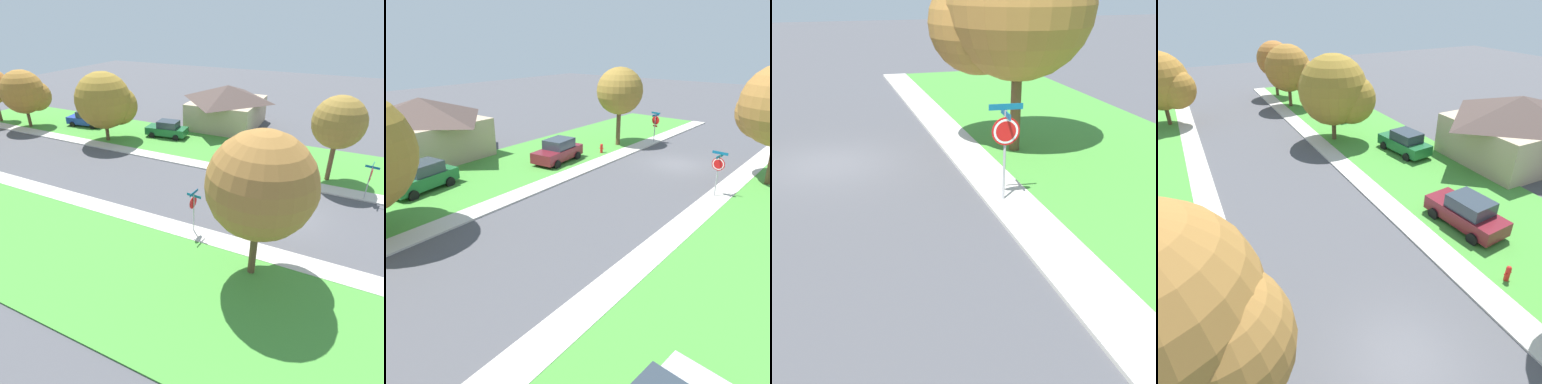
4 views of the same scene
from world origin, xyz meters
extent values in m
plane|color=#4C4C51|center=(0.00, 0.00, 0.00)|extent=(120.00, 120.00, 0.00)
cube|color=beige|center=(4.70, 12.00, 0.05)|extent=(1.40, 56.00, 0.10)
cube|color=#479338|center=(9.40, 12.00, 0.04)|extent=(8.00, 56.00, 0.08)
cube|color=beige|center=(-4.70, 12.00, 0.05)|extent=(1.40, 56.00, 0.10)
cylinder|color=#9E9EA3|center=(4.32, -4.57, 1.30)|extent=(0.07, 0.07, 2.60)
cylinder|color=red|center=(4.31, -4.62, 2.05)|extent=(0.75, 0.15, 0.76)
cylinder|color=white|center=(4.30, -4.64, 2.05)|extent=(0.66, 0.11, 0.67)
cylinder|color=red|center=(4.30, -4.65, 2.05)|extent=(0.54, 0.09, 0.55)
cube|color=#0F5B84|center=(4.32, -4.57, 2.69)|extent=(0.91, 0.17, 0.16)
cube|color=#0F5B84|center=(4.32, -4.57, 2.50)|extent=(0.17, 0.91, 0.16)
cube|color=red|center=(4.31, -4.62, 1.55)|extent=(0.44, 0.09, 0.14)
cylinder|color=#9E9EA3|center=(-4.51, 4.57, 1.30)|extent=(0.07, 0.07, 2.60)
cylinder|color=red|center=(-4.51, 4.62, 2.05)|extent=(0.76, 0.09, 0.76)
cylinder|color=white|center=(-4.51, 4.63, 2.05)|extent=(0.67, 0.06, 0.67)
cylinder|color=red|center=(-4.51, 4.64, 2.05)|extent=(0.55, 0.05, 0.55)
cube|color=#0F5B84|center=(-4.51, 4.57, 2.69)|extent=(0.92, 0.10, 0.16)
cube|color=#0F5B84|center=(-4.51, 4.57, 2.50)|extent=(0.10, 0.92, 0.16)
cube|color=maroon|center=(7.26, 5.12, 0.70)|extent=(2.23, 4.46, 0.76)
cube|color=#2D3842|center=(7.28, 4.92, 1.42)|extent=(1.81, 2.25, 0.68)
cylinder|color=black|center=(6.23, 6.36, 0.32)|extent=(0.30, 0.66, 0.64)
cylinder|color=black|center=(8.02, 6.54, 0.32)|extent=(0.30, 0.66, 0.64)
cylinder|color=black|center=(6.50, 3.70, 0.32)|extent=(0.30, 0.66, 0.64)
cylinder|color=black|center=(8.29, 3.89, 0.32)|extent=(0.30, 0.66, 0.64)
cube|color=#1E6033|center=(9.86, 14.66, 0.70)|extent=(2.32, 4.49, 0.76)
cube|color=#2D3842|center=(9.88, 14.47, 1.42)|extent=(1.85, 2.28, 0.68)
cylinder|color=black|center=(8.80, 15.87, 0.32)|extent=(0.32, 0.67, 0.64)
cylinder|color=black|center=(10.58, 16.10, 0.32)|extent=(0.32, 0.67, 0.64)
cylinder|color=black|center=(9.13, 13.23, 0.32)|extent=(0.32, 0.67, 0.64)
cylinder|color=black|center=(10.92, 13.46, 0.32)|extent=(0.32, 0.67, 0.64)
cylinder|color=brown|center=(6.40, -1.86, 1.66)|extent=(0.36, 0.36, 3.32)
sphere|color=olive|center=(6.40, -1.86, 4.67)|extent=(3.87, 3.87, 3.87)
sphere|color=olive|center=(7.27, -2.44, 4.19)|extent=(2.71, 2.71, 2.71)
sphere|color=olive|center=(-5.31, -0.33, 4.39)|extent=(3.47, 3.47, 3.47)
cube|color=tan|center=(16.48, 10.43, 1.50)|extent=(8.54, 7.36, 3.00)
pyramid|color=#473833|center=(16.48, 10.43, 3.80)|extent=(9.15, 7.98, 1.60)
cylinder|color=red|center=(6.03, 1.13, 0.35)|extent=(0.22, 0.22, 0.70)
sphere|color=red|center=(6.03, 1.13, 0.72)|extent=(0.22, 0.22, 0.22)
cylinder|color=red|center=(5.89, 1.13, 0.45)|extent=(0.10, 0.08, 0.08)
cylinder|color=red|center=(6.17, 1.13, 0.45)|extent=(0.10, 0.08, 0.08)
camera|label=1|loc=(-19.15, -2.45, 11.62)|focal=30.65mm
camera|label=2|loc=(-11.08, 25.71, 8.59)|focal=35.50mm
camera|label=3|loc=(0.19, 17.08, 5.83)|focal=48.94mm
camera|label=4|loc=(-4.87, -5.85, 10.78)|focal=32.63mm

